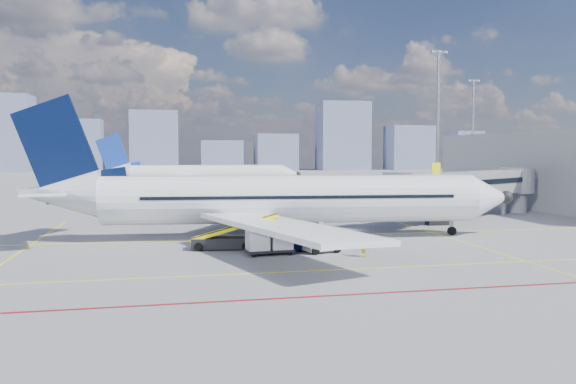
{
  "coord_description": "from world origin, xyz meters",
  "views": [
    {
      "loc": [
        -9.02,
        -38.95,
        7.23
      ],
      "look_at": [
        0.35,
        6.32,
        4.0
      ],
      "focal_mm": 35.0,
      "sensor_mm": 36.0,
      "label": 1
    }
  ],
  "objects_px": {
    "baggage_tug": "(320,241)",
    "ramp_worker": "(364,245)",
    "belt_loader": "(225,240)",
    "cargo_dolly": "(269,240)",
    "second_aircraft": "(199,175)",
    "main_aircraft": "(271,200)"
  },
  "relations": [
    {
      "from": "baggage_tug",
      "to": "ramp_worker",
      "type": "bearing_deg",
      "value": -55.33
    },
    {
      "from": "belt_loader",
      "to": "ramp_worker",
      "type": "relative_size",
      "value": 4.17
    },
    {
      "from": "cargo_dolly",
      "to": "second_aircraft",
      "type": "bearing_deg",
      "value": 86.28
    },
    {
      "from": "main_aircraft",
      "to": "second_aircraft",
      "type": "bearing_deg",
      "value": 99.18
    },
    {
      "from": "second_aircraft",
      "to": "baggage_tug",
      "type": "relative_size",
      "value": 12.99
    },
    {
      "from": "main_aircraft",
      "to": "belt_loader",
      "type": "relative_size",
      "value": 6.28
    },
    {
      "from": "cargo_dolly",
      "to": "baggage_tug",
      "type": "bearing_deg",
      "value": -3.98
    },
    {
      "from": "main_aircraft",
      "to": "ramp_worker",
      "type": "xyz_separation_m",
      "value": [
        4.92,
        -9.78,
        -2.41
      ]
    },
    {
      "from": "main_aircraft",
      "to": "ramp_worker",
      "type": "bearing_deg",
      "value": -57.6
    },
    {
      "from": "baggage_tug",
      "to": "belt_loader",
      "type": "xyz_separation_m",
      "value": [
        -6.61,
        2.79,
        -0.14
      ]
    },
    {
      "from": "cargo_dolly",
      "to": "main_aircraft",
      "type": "bearing_deg",
      "value": 73.84
    },
    {
      "from": "main_aircraft",
      "to": "belt_loader",
      "type": "height_order",
      "value": "main_aircraft"
    },
    {
      "from": "main_aircraft",
      "to": "cargo_dolly",
      "type": "bearing_deg",
      "value": -95.0
    },
    {
      "from": "second_aircraft",
      "to": "baggage_tug",
      "type": "bearing_deg",
      "value": -81.39
    },
    {
      "from": "main_aircraft",
      "to": "belt_loader",
      "type": "distance_m",
      "value": 6.94
    },
    {
      "from": "ramp_worker",
      "to": "main_aircraft",
      "type": "bearing_deg",
      "value": 67.12
    },
    {
      "from": "baggage_tug",
      "to": "cargo_dolly",
      "type": "xyz_separation_m",
      "value": [
        -3.75,
        -0.1,
        0.19
      ]
    },
    {
      "from": "cargo_dolly",
      "to": "belt_loader",
      "type": "bearing_deg",
      "value": 129.26
    },
    {
      "from": "second_aircraft",
      "to": "cargo_dolly",
      "type": "height_order",
      "value": "second_aircraft"
    },
    {
      "from": "main_aircraft",
      "to": "cargo_dolly",
      "type": "xyz_separation_m",
      "value": [
        -1.46,
        -7.7,
        -2.19
      ]
    },
    {
      "from": "baggage_tug",
      "to": "cargo_dolly",
      "type": "relative_size",
      "value": 0.79
    },
    {
      "from": "baggage_tug",
      "to": "ramp_worker",
      "type": "distance_m",
      "value": 3.4
    }
  ]
}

